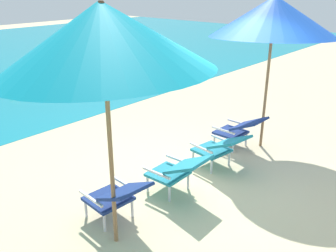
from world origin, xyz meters
The scene contains 8 objects.
ground_plane centered at (0.00, 4.00, 0.00)m, with size 40.00×40.00×0.00m, color beige.
swim_buoy centered at (1.07, 6.62, 0.10)m, with size 0.18×0.18×1.60m, color yellow.
lounge_chair_far_left centered at (-1.55, 0.06, 0.40)m, with size 0.60×0.91×0.68m.
lounge_chair_near_left centered at (-0.53, -0.08, 0.40)m, with size 0.56×0.89×0.68m.
lounge_chair_near_right centered at (0.53, -0.10, 0.40)m, with size 0.65×0.94×0.68m.
lounge_chair_far_right centered at (1.42, 0.07, 0.40)m, with size 0.56×0.89×0.68m.
beach_umbrella_left centered at (-1.80, -0.19, 2.40)m, with size 2.33×2.36×2.80m.
beach_umbrella_right centered at (1.81, -0.19, 2.36)m, with size 3.01×3.00×2.76m.
Camera 1 is at (-4.04, -2.99, 2.89)m, focal length 38.65 mm.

